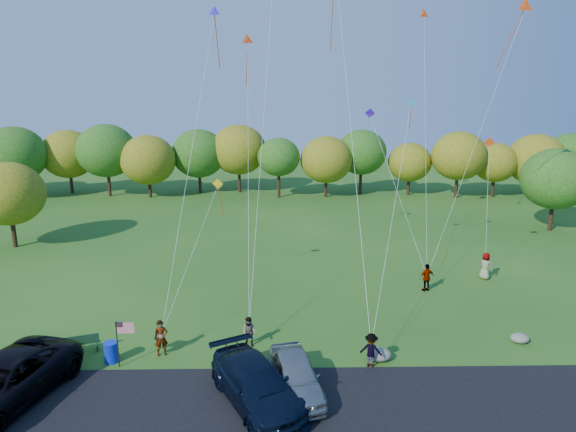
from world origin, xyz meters
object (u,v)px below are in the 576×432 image
trash_barrel (111,352)px  flyer_c (371,350)px  flyer_b (249,332)px  flyer_e (485,266)px  flyer_d (427,278)px  minivan_dark (2,383)px  minivan_silver (295,375)px  flyer_a (161,338)px  minivan_navy (256,384)px  park_bench (82,343)px

trash_barrel → flyer_c: bearing=-2.9°
flyer_b → flyer_e: flyer_e is taller
flyer_d → flyer_c: bearing=42.8°
flyer_c → minivan_dark: bearing=28.0°
minivan_silver → flyer_a: flyer_a is taller
flyer_a → flyer_b: size_ratio=1.16×
minivan_navy → park_bench: 9.84m
flyer_b → flyer_c: size_ratio=0.94×
minivan_navy → flyer_c: minivan_navy is taller
minivan_dark → flyer_d: 23.81m
minivan_dark → trash_barrel: size_ratio=6.94×
minivan_navy → flyer_b: (-0.56, 4.87, -0.13)m
flyer_a → trash_barrel: bearing=178.0°
flyer_a → flyer_c: flyer_a is taller
minivan_navy → flyer_a: flyer_a is taller
minivan_navy → flyer_d: 15.74m
flyer_b → park_bench: 8.21m
park_bench → trash_barrel: size_ratio=1.60×
minivan_dark → flyer_e: 28.73m
trash_barrel → minivan_navy: bearing=-26.4°
minivan_silver → flyer_e: bearing=34.6°
minivan_dark → flyer_a: (5.61, 3.90, -0.11)m
flyer_e → trash_barrel: (-21.93, -10.34, -0.43)m
park_bench → flyer_e: bearing=3.7°
minivan_dark → trash_barrel: (3.35, 3.32, -0.52)m
minivan_navy → flyer_b: bearing=69.4°
minivan_dark → minivan_navy: size_ratio=1.18×
minivan_dark → minivan_silver: bearing=19.3°
park_bench → trash_barrel: (1.72, -0.99, 0.01)m
minivan_silver → trash_barrel: size_ratio=4.72×
minivan_navy → park_bench: bearing=125.7°
trash_barrel → minivan_silver: bearing=-17.7°
flyer_d → flyer_a: bearing=9.8°
minivan_dark → flyer_d: size_ratio=3.82×
minivan_navy → flyer_d: (10.37, 11.84, -0.00)m
minivan_silver → flyer_e: (13.27, 13.10, 0.07)m
flyer_a → flyer_c: 10.06m
flyer_a → flyer_e: flyer_e is taller
flyer_e → trash_barrel: flyer_e is taller
minivan_dark → minivan_navy: bearing=15.7°
park_bench → minivan_silver: bearing=-37.8°
flyer_e → park_bench: (-23.65, -9.34, -0.44)m
minivan_silver → flyer_a: (-6.39, 3.34, 0.04)m
park_bench → flyer_b: bearing=-15.1°
minivan_navy → flyer_a: 6.27m
park_bench → minivan_navy: bearing=-45.0°
minivan_dark → flyer_d: (20.75, 11.68, -0.12)m
flyer_e → trash_barrel: 24.25m
minivan_silver → flyer_d: size_ratio=2.60×
flyer_d → minivan_silver: bearing=34.5°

